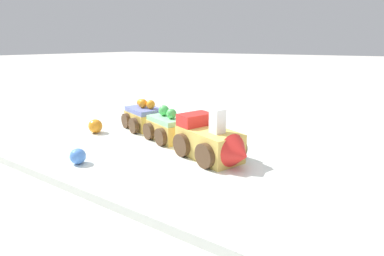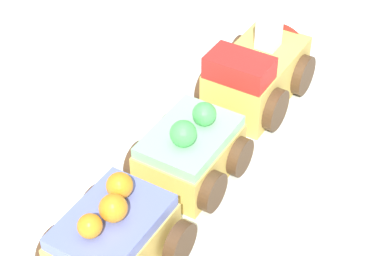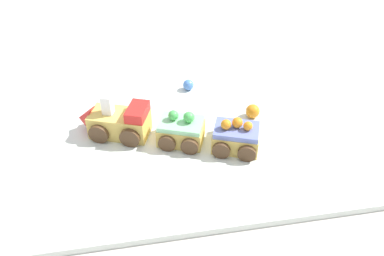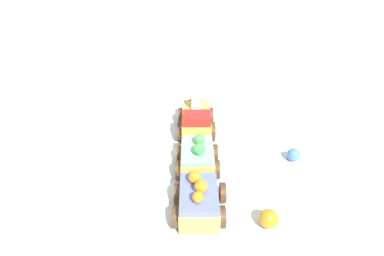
{
  "view_description": "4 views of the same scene",
  "coord_description": "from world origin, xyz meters",
  "px_view_note": "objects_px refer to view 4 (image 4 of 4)",
  "views": [
    {
      "loc": [
        0.29,
        -0.4,
        0.18
      ],
      "look_at": [
        0.01,
        0.03,
        0.03
      ],
      "focal_mm": 28.0,
      "sensor_mm": 36.0,
      "label": 1
    },
    {
      "loc": [
        -0.38,
        -0.06,
        0.35
      ],
      "look_at": [
        -0.02,
        0.01,
        0.05
      ],
      "focal_mm": 60.0,
      "sensor_mm": 36.0,
      "label": 2
    },
    {
      "loc": [
        0.04,
        0.52,
        0.44
      ],
      "look_at": [
        -0.04,
        0.03,
        0.06
      ],
      "focal_mm": 35.0,
      "sensor_mm": 36.0,
      "label": 3
    },
    {
      "loc": [
        -0.39,
        0.15,
        0.35
      ],
      "look_at": [
        -0.01,
        0.01,
        0.08
      ],
      "focal_mm": 28.0,
      "sensor_mm": 36.0,
      "label": 4
    }
  ],
  "objects_px": {
    "cake_train_locomotive": "(196,118)",
    "gumball_blue": "(294,155)",
    "cake_car_blueberry": "(199,201)",
    "cake_car_mint": "(197,158)",
    "gumball_orange": "(269,219)"
  },
  "relations": [
    {
      "from": "cake_car_blueberry",
      "to": "gumball_blue",
      "type": "distance_m",
      "value": 0.21
    },
    {
      "from": "gumball_orange",
      "to": "cake_car_blueberry",
      "type": "bearing_deg",
      "value": 55.72
    },
    {
      "from": "cake_car_blueberry",
      "to": "gumball_blue",
      "type": "xyz_separation_m",
      "value": [
        0.05,
        -0.2,
        -0.01
      ]
    },
    {
      "from": "gumball_blue",
      "to": "gumball_orange",
      "type": "xyz_separation_m",
      "value": [
        -0.11,
        0.12,
        0.0
      ]
    },
    {
      "from": "cake_car_blueberry",
      "to": "gumball_blue",
      "type": "height_order",
      "value": "cake_car_blueberry"
    },
    {
      "from": "cake_train_locomotive",
      "to": "cake_car_mint",
      "type": "xyz_separation_m",
      "value": [
        -0.11,
        0.04,
        -0.0
      ]
    },
    {
      "from": "cake_train_locomotive",
      "to": "gumball_blue",
      "type": "xyz_separation_m",
      "value": [
        -0.15,
        -0.12,
        -0.01
      ]
    },
    {
      "from": "cake_train_locomotive",
      "to": "gumball_blue",
      "type": "relative_size",
      "value": 6.07
    },
    {
      "from": "cake_train_locomotive",
      "to": "gumball_orange",
      "type": "bearing_deg",
      "value": -158.53
    },
    {
      "from": "cake_car_mint",
      "to": "gumball_blue",
      "type": "height_order",
      "value": "cake_car_mint"
    },
    {
      "from": "cake_car_blueberry",
      "to": "gumball_orange",
      "type": "height_order",
      "value": "cake_car_blueberry"
    },
    {
      "from": "cake_car_blueberry",
      "to": "gumball_orange",
      "type": "relative_size",
      "value": 3.46
    },
    {
      "from": "gumball_orange",
      "to": "cake_train_locomotive",
      "type": "bearing_deg",
      "value": 1.25
    },
    {
      "from": "cake_train_locomotive",
      "to": "gumball_blue",
      "type": "bearing_deg",
      "value": -120.78
    },
    {
      "from": "cake_car_blueberry",
      "to": "gumball_orange",
      "type": "xyz_separation_m",
      "value": [
        -0.05,
        -0.08,
        -0.01
      ]
    }
  ]
}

